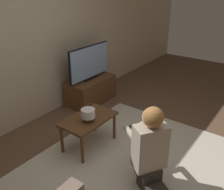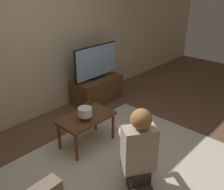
% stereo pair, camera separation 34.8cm
% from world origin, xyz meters
% --- Properties ---
extents(ground_plane, '(10.00, 10.00, 0.00)m').
position_xyz_m(ground_plane, '(0.00, 0.00, 0.00)').
color(ground_plane, brown).
extents(wall_back, '(10.00, 0.06, 2.60)m').
position_xyz_m(wall_back, '(0.00, 1.93, 1.30)').
color(wall_back, beige).
rests_on(wall_back, ground_plane).
extents(rug, '(2.60, 2.20, 0.02)m').
position_xyz_m(rug, '(0.00, 0.00, 0.01)').
color(rug, beige).
rests_on(rug, ground_plane).
extents(tv_stand, '(0.91, 0.48, 0.45)m').
position_xyz_m(tv_stand, '(1.07, 1.59, 0.23)').
color(tv_stand, brown).
rests_on(tv_stand, ground_plane).
extents(tv, '(0.97, 0.08, 0.60)m').
position_xyz_m(tv, '(1.07, 1.60, 0.76)').
color(tv, black).
rests_on(tv, tv_stand).
extents(coffee_table, '(0.74, 0.44, 0.44)m').
position_xyz_m(coffee_table, '(0.01, 0.70, 0.38)').
color(coffee_table, brown).
rests_on(coffee_table, ground_plane).
extents(person_kneeling, '(0.63, 0.78, 0.97)m').
position_xyz_m(person_kneeling, '(-0.16, -0.30, 0.50)').
color(person_kneeling, '#332D28').
rests_on(person_kneeling, rug).
extents(picture_frame, '(0.11, 0.01, 0.15)m').
position_xyz_m(picture_frame, '(0.11, 0.78, 0.51)').
color(picture_frame, brown).
rests_on(picture_frame, coffee_table).
extents(table_lamp, '(0.18, 0.18, 0.17)m').
position_xyz_m(table_lamp, '(-0.05, 0.65, 0.54)').
color(table_lamp, '#4C3823').
rests_on(table_lamp, coffee_table).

